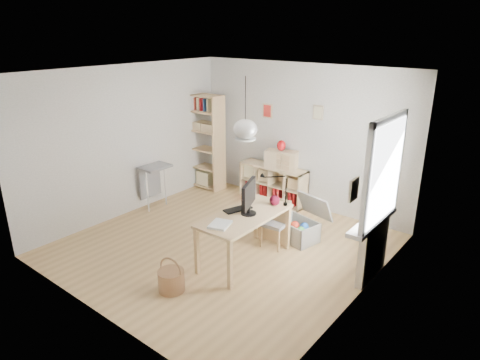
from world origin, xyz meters
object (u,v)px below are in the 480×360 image
Objects in this scene: desk at (245,220)px; monitor at (249,196)px; drawer_chest at (281,160)px; tall_bookshelf at (205,138)px; cube_shelf at (273,186)px; chair at (277,220)px; storage_chest at (300,226)px.

desk is 2.78× the size of monitor.
tall_bookshelf is at bearing 172.15° from drawer_chest.
cube_shelf is 2.31× the size of drawer_chest.
chair is at bearing -54.07° from cube_shelf.
monitor is (2.61, -1.90, -0.06)m from tall_bookshelf.
cube_shelf is (-1.02, 2.23, -0.36)m from desk.
chair is (0.08, 0.71, -0.23)m from desk.
chair is 1.39× the size of monitor.
drawer_chest is (-0.82, 2.19, 0.24)m from desk.
cube_shelf is 1.87× the size of chair.
storage_chest is at bearing 76.28° from desk.
chair is 0.49m from storage_chest.
cube_shelf is 2.59× the size of monitor.
tall_bookshelf is 1.79m from drawer_chest.
desk is 1.07× the size of cube_shelf.
cube_shelf is 0.70× the size of tall_bookshelf.
chair is 0.85× the size of storage_chest.
drawer_chest is (-1.10, 1.07, 0.66)m from storage_chest.
monitor reaches higher than storage_chest.
drawer_chest is at bearing 149.10° from storage_chest.
desk reaches higher than cube_shelf.
chair is 0.89m from monitor.
cube_shelf is 1.60× the size of storage_chest.
desk is at bearing -141.79° from monitor.
monitor is (-0.05, -0.66, 0.60)m from chair.
cube_shelf is at bearing 114.61° from desk.
drawer_chest is (1.76, 0.24, -0.20)m from tall_bookshelf.
storage_chest is 1.67m from drawer_chest.
drawer_chest is (0.20, -0.04, 0.59)m from cube_shelf.
desk is 2.35m from drawer_chest.
storage_chest is at bearing -16.24° from tall_bookshelf.
drawer_chest is at bearing 110.63° from desk.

